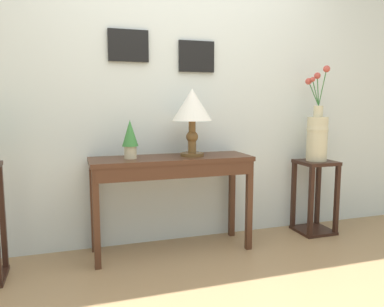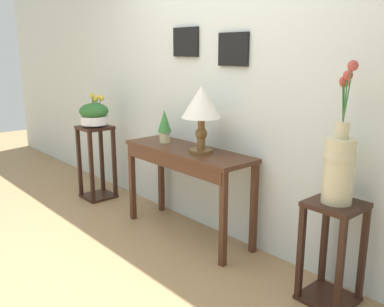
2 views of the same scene
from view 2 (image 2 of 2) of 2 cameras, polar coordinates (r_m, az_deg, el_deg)
name	(u,v)px [view 2 (image 2 of 2)]	position (r m, az deg, el deg)	size (l,w,h in m)	color
ground_plane	(66,290)	(3.04, -16.79, -17.38)	(12.00, 12.00, 0.01)	#9E7A51
back_wall_with_art	(225,69)	(3.46, 4.51, 11.42)	(9.00, 0.13, 2.80)	silver
console_table	(185,162)	(3.46, -0.93, -1.17)	(1.24, 0.40, 0.76)	#472819
table_lamp	(201,106)	(3.26, 1.28, 6.52)	(0.31, 0.31, 0.52)	brown
potted_plant_on_console	(165,125)	(3.66, -3.75, 3.95)	(0.12, 0.12, 0.29)	beige
pedestal_stand_left	(97,162)	(4.55, -12.81, -1.20)	(0.31, 0.31, 0.78)	black
planter_bowl_wide_left	(94,114)	(4.45, -13.15, 5.30)	(0.30, 0.30, 0.33)	silver
pedestal_stand_right	(332,253)	(2.79, 18.43, -12.67)	(0.31, 0.31, 0.66)	black
flower_vase_tall_right	(339,162)	(2.59, 19.40, -1.10)	(0.19, 0.20, 0.83)	beige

